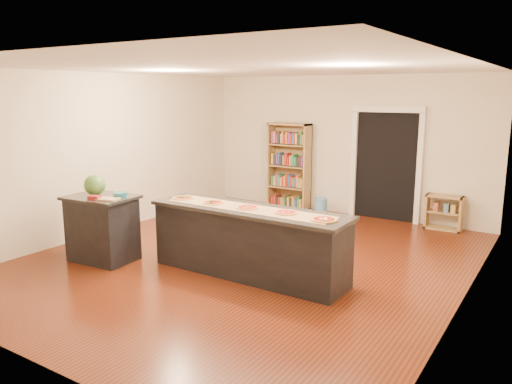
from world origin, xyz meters
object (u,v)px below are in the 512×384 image
Objects in this scene: low_shelf at (444,212)px; side_counter at (103,228)px; waste_bin at (321,207)px; watermelon at (95,185)px; kitchen_island at (248,241)px; bookshelf at (289,166)px.

side_counter is at bearing -130.83° from low_shelf.
watermelon is at bearing -111.28° from waste_bin.
waste_bin is at bearing 65.64° from side_counter.
kitchen_island is 4.21m from low_shelf.
bookshelf is 2.86× the size of low_shelf.
bookshelf is 5.07× the size of waste_bin.
kitchen_island is at bearing -114.19° from low_shelf.
low_shelf is 6.07m from watermelon.
waste_bin is (-0.62, 3.60, -0.29)m from kitchen_island.
kitchen_island is 4.46× the size of low_shelf.
waste_bin is (0.87, -0.21, -0.73)m from bookshelf.
kitchen_island is at bearing -68.68° from bookshelf.
side_counter is 5.94m from low_shelf.
bookshelf reaches higher than low_shelf.
bookshelf is 4.54m from watermelon.
side_counter is (-2.16, -0.66, 0.02)m from kitchen_island.
waste_bin is 1.16× the size of watermelon.
kitchen_island is 3.66m from waste_bin.
waste_bin is at bearing -174.14° from low_shelf.
low_shelf is at bearing 44.75° from side_counter.
side_counter is 0.65m from watermelon.
kitchen_island is 1.56× the size of bookshelf.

